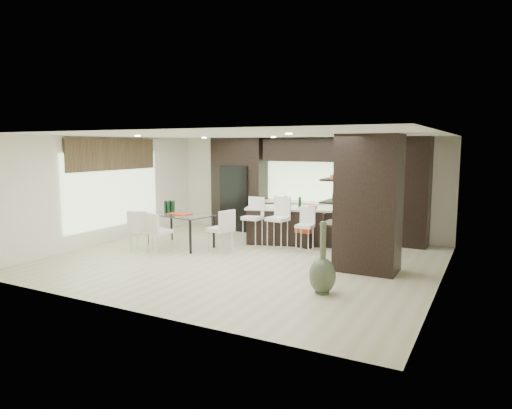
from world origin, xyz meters
The scene contains 22 objects.
ground centered at (0.00, 0.00, 0.00)m, with size 8.00×8.00×0.00m, color #C0B992.
back_wall centered at (0.00, 3.50, 1.35)m, with size 8.00×0.02×2.70m, color white.
left_wall centered at (-4.00, 0.00, 1.35)m, with size 0.02×7.00×2.70m, color white.
right_wall centered at (4.00, 0.00, 1.35)m, with size 0.02×7.00×2.70m, color white.
ceiling centered at (0.00, 0.00, 2.70)m, with size 8.00×7.00×0.02m, color white.
window_left centered at (-3.96, 0.20, 1.35)m, with size 0.04×3.20×1.90m, color #B2D199.
window_back centered at (0.60, 3.46, 1.55)m, with size 3.40×0.04×1.20m, color #B2D199.
stone_accent centered at (-3.93, 0.20, 2.25)m, with size 0.08×3.00×0.80m, color brown.
ceiling_spots centered at (0.00, 0.25, 2.68)m, with size 4.00×3.00×0.02m, color white.
back_cabinetry centered at (0.50, 3.17, 1.35)m, with size 6.80×0.68×2.70m, color black.
refrigerator centered at (-1.90, 3.12, 0.95)m, with size 0.90×0.68×1.90m, color black.
partition_column centered at (2.60, 0.40, 1.35)m, with size 1.20×0.80×2.70m, color black.
kitchen_island centered at (0.22, 2.09, 0.46)m, with size 2.23×0.96×0.93m, color black.
stool_left centered at (-0.46, 1.30, 0.49)m, with size 0.43×0.43×0.98m, color silver.
stool_mid centered at (0.22, 1.29, 0.51)m, with size 0.45×0.45×1.01m, color silver.
stool_right centered at (0.91, 1.33, 0.42)m, with size 0.37×0.37×0.85m, color silver.
bench centered at (0.36, 1.97, 0.23)m, with size 1.19×0.46×0.46m, color black.
floor_vase centered at (2.30, -1.37, 0.61)m, with size 0.45×0.45×1.23m, color #3F4C36, non-canonical shape.
dining_table centered at (-2.03, 0.44, 0.41)m, with size 1.68×0.95×0.81m, color white.
chair_near centered at (-2.03, -0.35, 0.44)m, with size 0.48×0.48×0.88m, color silver.
chair_far centered at (-2.56, -0.35, 0.45)m, with size 0.49×0.49×0.90m, color silver.
chair_end centered at (-0.86, 0.44, 0.46)m, with size 0.50×0.50×0.92m, color silver.
Camera 1 is at (4.78, -8.46, 2.47)m, focal length 32.00 mm.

